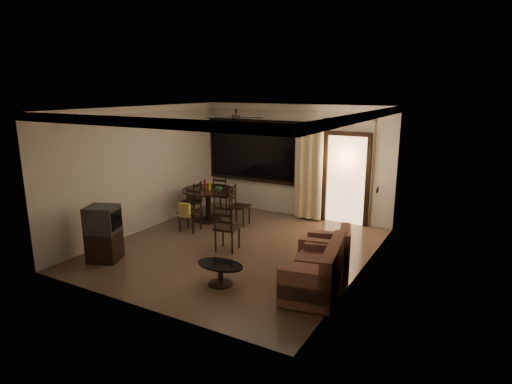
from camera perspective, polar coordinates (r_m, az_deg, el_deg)
The scene contains 12 objects.
ground at distance 8.79m, azimuth -2.50°, elevation -7.50°, with size 5.50×5.50×0.00m, color #7F6651.
room_shell at distance 9.59m, azimuth 6.04°, elevation 5.55°, with size 5.50×6.70×5.50m.
dining_table at distance 10.46m, azimuth -6.41°, elevation -0.52°, with size 1.26×1.26×1.01m.
dining_chair_west at distance 10.72m, azimuth -8.51°, elevation -2.12°, with size 0.46×0.46×0.95m.
dining_chair_east at distance 10.18m, azimuth -2.24°, elevation -2.83°, with size 0.46×0.46×0.95m.
dining_chair_south at distance 9.83m, azimuth -8.80°, elevation -3.45°, with size 0.46×0.52×0.95m.
dining_chair_north at distance 11.21m, azimuth -4.42°, elevation -1.30°, with size 0.46×0.46×0.95m.
tv_cabinet at distance 8.52m, azimuth -19.66°, elevation -5.22°, with size 0.69×0.67×1.06m.
sofa at distance 6.98m, azimuth 8.16°, elevation -10.61°, with size 1.05×1.62×0.80m.
armchair at distance 7.78m, azimuth 9.87°, elevation -8.06°, with size 0.96×0.96×0.77m.
coffee_table at distance 7.19m, azimuth -4.77°, elevation -10.43°, with size 0.83×0.50×0.36m.
side_chair at distance 8.59m, azimuth -3.87°, elevation -5.91°, with size 0.51×0.51×1.00m.
Camera 1 is at (4.34, -6.95, 3.17)m, focal length 30.00 mm.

